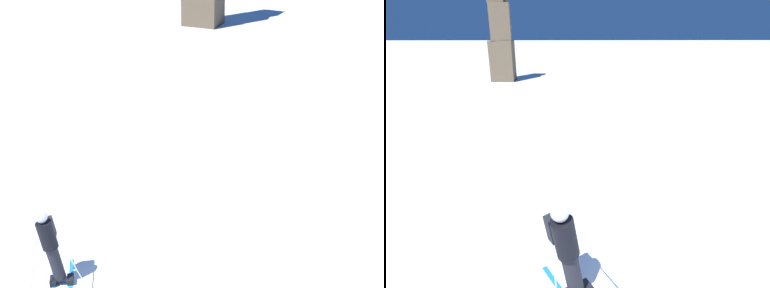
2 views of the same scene
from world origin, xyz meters
The scene contains 1 object.
skier centered at (-1.61, -0.06, 1.00)m, with size 1.45×1.68×1.82m.
Camera 1 is at (5.46, -9.36, 8.37)m, focal length 60.00 mm.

